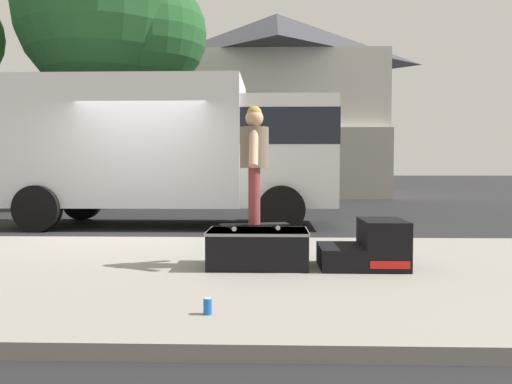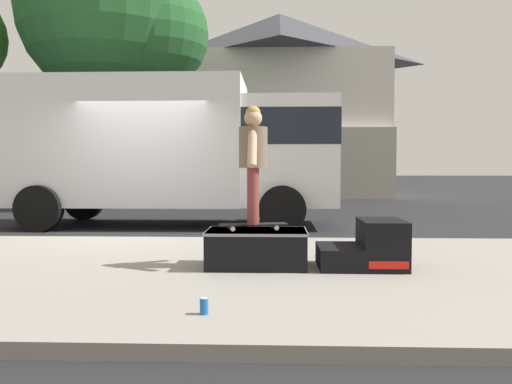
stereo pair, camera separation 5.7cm
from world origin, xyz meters
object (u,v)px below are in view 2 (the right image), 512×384
(box_truck, at_px, (172,146))
(street_tree_main, at_px, (116,18))
(skate_box, at_px, (257,247))
(kicker_ramp, at_px, (368,248))
(skateboard, at_px, (253,225))
(soda_can, at_px, (204,306))
(skater_kid, at_px, (253,155))

(box_truck, xyz_separation_m, street_tree_main, (-2.57, 4.47, 3.98))
(skate_box, height_order, kicker_ramp, kicker_ramp)
(skateboard, distance_m, street_tree_main, 11.75)
(kicker_ramp, height_order, soda_can, kicker_ramp)
(skateboard, distance_m, box_truck, 5.57)
(skate_box, distance_m, street_tree_main, 11.89)
(street_tree_main, bearing_deg, skate_box, -64.60)
(skateboard, xyz_separation_m, skater_kid, (-0.00, 0.00, 0.79))
(kicker_ramp, bearing_deg, box_truck, 122.28)
(skate_box, relative_size, skater_kid, 0.85)
(skate_box, bearing_deg, box_truck, 111.17)
(kicker_ramp, distance_m, skateboard, 1.32)
(skater_kid, xyz_separation_m, soda_can, (-0.29, -1.93, -1.20))
(soda_can, relative_size, box_truck, 0.02)
(box_truck, bearing_deg, skateboard, -69.13)
(box_truck, distance_m, street_tree_main, 6.51)
(kicker_ramp, bearing_deg, street_tree_main, 121.19)
(kicker_ramp, xyz_separation_m, street_tree_main, (-5.81, 9.60, 5.33))
(skateboard, relative_size, soda_can, 6.39)
(skateboard, bearing_deg, street_tree_main, 115.26)
(skater_kid, bearing_deg, skate_box, -31.33)
(skate_box, xyz_separation_m, skateboard, (-0.04, 0.02, 0.25))
(skateboard, bearing_deg, skater_kid, 116.57)
(skateboard, xyz_separation_m, box_truck, (-1.95, 5.10, 1.11))
(skate_box, xyz_separation_m, skater_kid, (-0.04, 0.02, 1.04))
(skater_kid, relative_size, street_tree_main, 0.16)
(kicker_ramp, relative_size, street_tree_main, 0.11)
(skate_box, xyz_separation_m, soda_can, (-0.33, -1.90, -0.16))
(soda_can, bearing_deg, skate_box, 80.16)
(skater_kid, height_order, street_tree_main, street_tree_main)
(street_tree_main, bearing_deg, soda_can, -69.82)
(skateboard, xyz_separation_m, street_tree_main, (-4.52, 9.58, 5.09))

